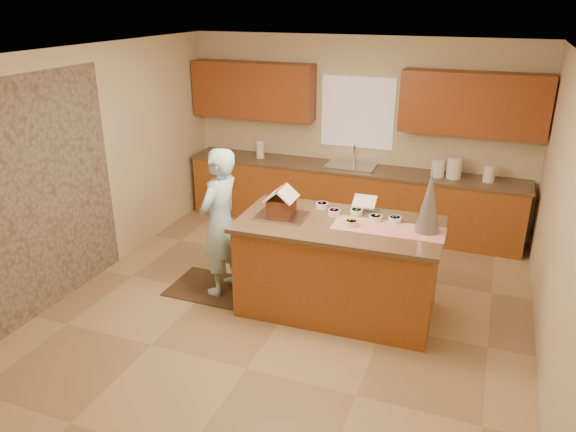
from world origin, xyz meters
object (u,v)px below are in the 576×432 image
(boy, at_px, (220,222))
(tinsel_tree, at_px, (429,203))
(island_base, at_px, (338,269))
(gingerbread_house, at_px, (282,204))

(boy, bearing_deg, tinsel_tree, 101.44)
(island_base, xyz_separation_m, gingerbread_house, (-0.61, -0.07, 0.68))
(boy, xyz_separation_m, gingerbread_house, (0.74, -0.01, 0.31))
(island_base, xyz_separation_m, boy, (-1.35, -0.07, 0.37))
(island_base, height_order, gingerbread_house, gingerbread_house)
(gingerbread_house, bearing_deg, tinsel_tree, 5.95)
(tinsel_tree, relative_size, boy, 0.36)
(boy, relative_size, gingerbread_house, 5.27)
(tinsel_tree, height_order, gingerbread_house, tinsel_tree)
(tinsel_tree, xyz_separation_m, boy, (-2.22, -0.15, -0.48))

